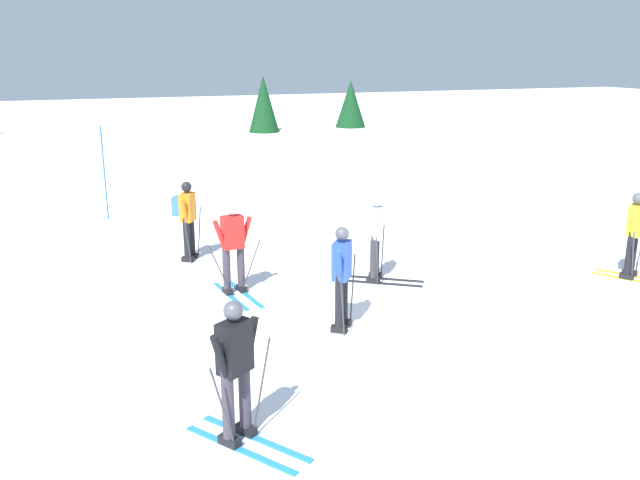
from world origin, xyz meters
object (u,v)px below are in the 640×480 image
skier_red (233,246)px  trail_marker_pole (104,173)px  skier_black (236,368)px  conifer_far_right (350,116)px  skier_yellow (634,233)px  skier_orange (187,217)px  conifer_far_left (264,113)px  skier_white (376,236)px  skier_blue (340,273)px

skier_red → trail_marker_pole: bearing=104.2°
skier_black → conifer_far_right: conifer_far_right is taller
skier_yellow → skier_black: bearing=-162.2°
skier_orange → conifer_far_left: 11.06m
skier_orange → conifer_far_left: size_ratio=0.49×
skier_yellow → skier_white: size_ratio=1.00×
skier_blue → trail_marker_pole: bearing=107.6°
skier_blue → conifer_far_right: conifer_far_right is taller
skier_orange → skier_white: 4.10m
conifer_far_left → skier_blue: bearing=-102.3°
skier_yellow → skier_white: same height
skier_black → conifer_far_right: (9.11, 17.40, 0.99)m
skier_black → conifer_far_right: 19.66m
conifer_far_right → conifer_far_left: bearing=-174.4°
skier_red → skier_orange: (-0.40, 2.34, 0.04)m
skier_black → skier_yellow: size_ratio=1.00×
skier_red → skier_white: same height
skier_red → conifer_far_right: 14.93m
skier_red → trail_marker_pole: trail_marker_pole is taller
skier_white → skier_blue: 2.49m
skier_blue → trail_marker_pole: trail_marker_pole is taller
skier_orange → skier_yellow: same height
skier_black → conifer_far_right: bearing=62.4°
skier_yellow → skier_white: bearing=160.7°
skier_yellow → trail_marker_pole: trail_marker_pole is taller
skier_black → skier_orange: same height
skier_black → conifer_far_left: bearing=72.1°
skier_white → conifer_far_right: size_ratio=0.53×
trail_marker_pole → skier_black: bearing=-87.4°
skier_white → conifer_far_right: (5.21, 12.95, 0.99)m
trail_marker_pole → conifer_far_right: 11.29m
skier_red → skier_yellow: size_ratio=1.00×
conifer_far_left → skier_yellow: bearing=-77.5°
skier_red → skier_orange: size_ratio=1.00×
skier_black → skier_blue: bearing=47.1°
skier_orange → conifer_far_right: (8.32, 10.29, 0.96)m
skier_yellow → conifer_far_right: (0.45, 14.61, 0.99)m
skier_blue → trail_marker_pole: (-2.87, 9.04, 0.28)m
skier_blue → conifer_far_right: size_ratio=0.53×
trail_marker_pole → conifer_far_left: 8.21m
skier_white → skier_yellow: bearing=-19.3°
skier_yellow → trail_marker_pole: (-9.19, 8.77, 0.32)m
skier_yellow → trail_marker_pole: size_ratio=0.69×
skier_red → skier_white: (2.71, -0.33, 0.00)m
skier_orange → conifer_far_left: (4.71, 9.93, 1.21)m
skier_black → skier_orange: size_ratio=1.00×
skier_blue → conifer_far_left: (3.16, 14.53, 1.21)m
skier_black → conifer_far_left: size_ratio=0.49×
skier_white → skier_black: bearing=-131.2°
skier_white → skier_blue: bearing=-128.9°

